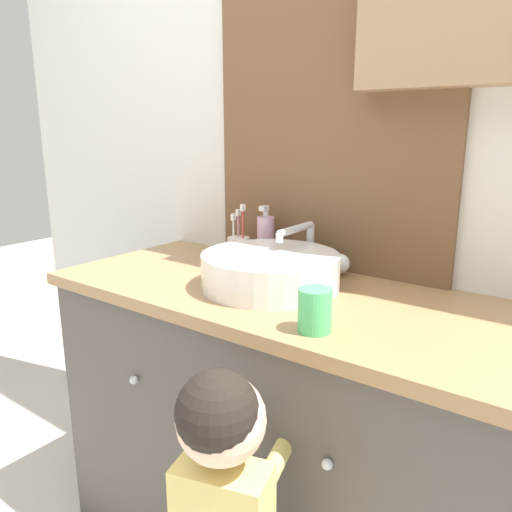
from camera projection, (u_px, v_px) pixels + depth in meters
wall_back at (346, 140)px, 1.51m from camera, size 3.20×0.18×2.50m
vanity_counter at (279, 432)px, 1.49m from camera, size 1.36×0.58×0.89m
sink_basin at (272, 270)px, 1.39m from camera, size 0.38×0.44×0.16m
toothbrush_holder at (239, 248)px, 1.67m from camera, size 0.08×0.08×0.19m
soap_dispenser at (266, 239)px, 1.63m from camera, size 0.06×0.06×0.19m
drinking_cup at (315, 310)px, 1.09m from camera, size 0.08×0.08×0.10m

